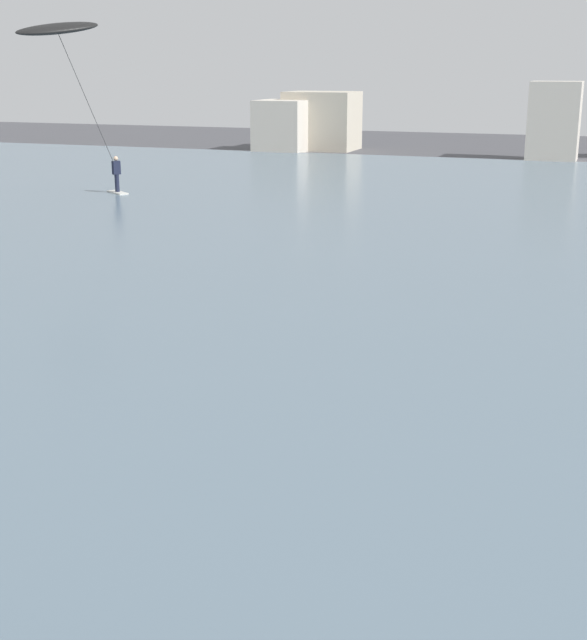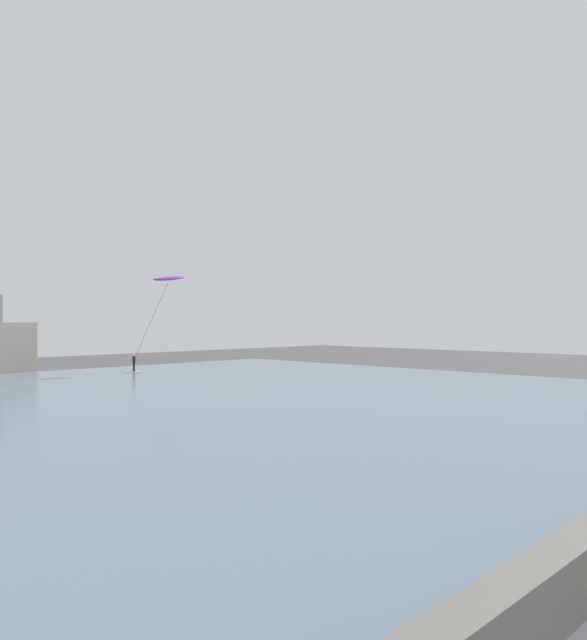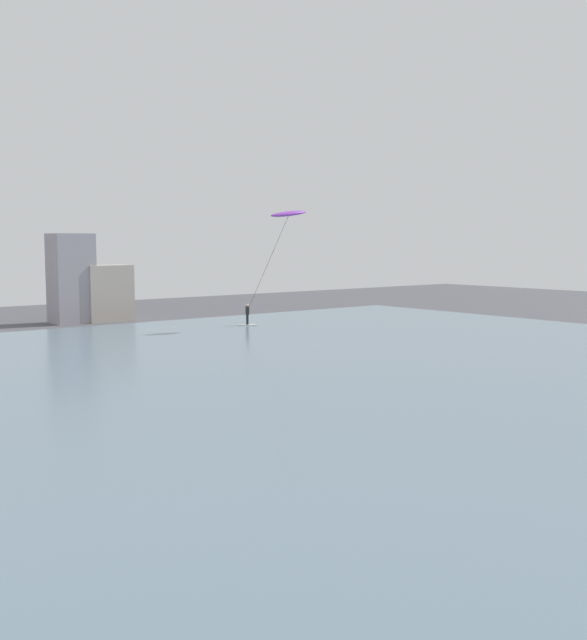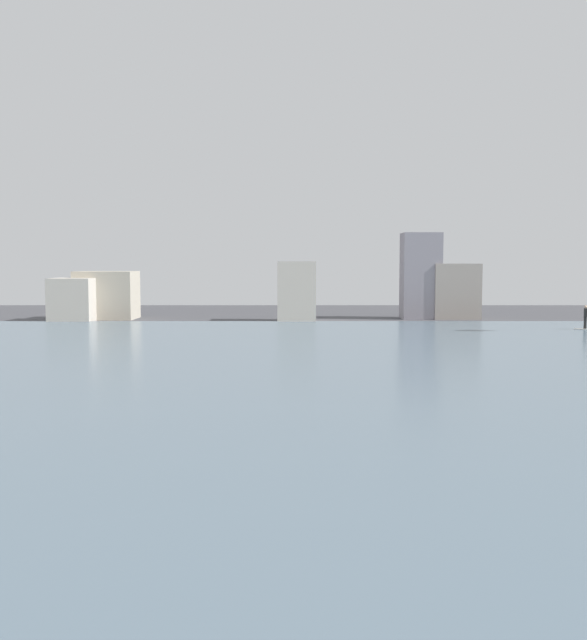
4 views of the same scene
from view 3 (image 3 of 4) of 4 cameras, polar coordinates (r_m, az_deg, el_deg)
The scene contains 2 objects.
water_bay at distance 31.13m, azimuth -14.86°, elevation -6.09°, with size 84.00×52.00×0.10m, color slate.
kitesurfer_purple at distance 56.73m, azimuth -0.68°, elevation 7.29°, with size 4.46×3.51×8.84m.
Camera 3 is at (-12.26, 3.23, 6.39)m, focal length 42.34 mm.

